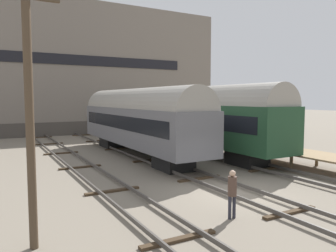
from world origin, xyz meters
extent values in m
plane|color=slate|center=(0.00, 0.00, 0.00)|extent=(200.00, 200.00, 0.00)
cube|color=#4C4742|center=(-5.58, 0.00, 0.18)|extent=(0.08, 60.00, 0.16)
cube|color=#4C4742|center=(-4.15, 0.00, 0.18)|extent=(0.08, 60.00, 0.16)
cube|color=#3D2D1E|center=(-4.87, -3.00, 0.05)|extent=(2.60, 0.24, 0.10)
cube|color=#3D2D1E|center=(-4.87, 3.00, 0.05)|extent=(2.60, 0.24, 0.10)
cube|color=#3D2D1E|center=(-4.87, 9.00, 0.05)|extent=(2.60, 0.24, 0.10)
cube|color=#3D2D1E|center=(-4.87, 15.00, 0.05)|extent=(2.60, 0.24, 0.10)
cube|color=#3D2D1E|center=(-4.87, 21.00, 0.05)|extent=(2.60, 0.24, 0.10)
cube|color=#3D2D1E|center=(-4.87, 27.00, 0.05)|extent=(2.60, 0.24, 0.10)
cube|color=#4C4742|center=(-0.72, 0.00, 0.18)|extent=(0.08, 60.00, 0.16)
cube|color=#4C4742|center=(0.72, 0.00, 0.18)|extent=(0.08, 60.00, 0.16)
cube|color=#3D2D1E|center=(0.00, -3.00, 0.05)|extent=(2.60, 0.24, 0.10)
cube|color=#3D2D1E|center=(0.00, 3.00, 0.05)|extent=(2.60, 0.24, 0.10)
cube|color=#3D2D1E|center=(0.00, 9.00, 0.05)|extent=(2.60, 0.24, 0.10)
cube|color=#3D2D1E|center=(0.00, 15.00, 0.05)|extent=(2.60, 0.24, 0.10)
cube|color=#3D2D1E|center=(0.00, 21.00, 0.05)|extent=(2.60, 0.24, 0.10)
cube|color=#3D2D1E|center=(0.00, 27.00, 0.05)|extent=(2.60, 0.24, 0.10)
cube|color=#4C4742|center=(4.15, 0.00, 0.18)|extent=(0.08, 60.00, 0.16)
cube|color=#4C4742|center=(5.58, 0.00, 0.18)|extent=(0.08, 60.00, 0.16)
cube|color=#3D2D1E|center=(4.87, 3.00, 0.05)|extent=(2.60, 0.24, 0.10)
cube|color=#3D2D1E|center=(4.87, 9.00, 0.05)|extent=(2.60, 0.24, 0.10)
cube|color=#3D2D1E|center=(4.87, 15.00, 0.05)|extent=(2.60, 0.24, 0.10)
cube|color=#3D2D1E|center=(4.87, 21.00, 0.05)|extent=(2.60, 0.24, 0.10)
cube|color=#3D2D1E|center=(4.87, 27.00, 0.05)|extent=(2.60, 0.24, 0.10)
cube|color=black|center=(4.87, 16.33, 0.50)|extent=(1.80, 2.40, 1.00)
cube|color=black|center=(4.87, 4.65, 0.50)|extent=(1.80, 2.40, 1.00)
cube|color=#1E4228|center=(4.87, 10.49, 2.43)|extent=(2.98, 17.96, 2.86)
cube|color=black|center=(4.87, 10.49, 2.78)|extent=(3.02, 16.53, 1.03)
cylinder|color=gray|center=(4.87, 10.49, 3.86)|extent=(2.83, 17.60, 2.83)
cube|color=black|center=(0.00, 16.66, 0.50)|extent=(1.80, 2.40, 1.00)
cube|color=black|center=(0.00, 5.81, 0.50)|extent=(1.80, 2.40, 1.00)
cube|color=slate|center=(0.00, 11.24, 2.32)|extent=(3.05, 16.69, 2.63)
cube|color=black|center=(0.00, 11.24, 2.63)|extent=(3.09, 15.36, 0.95)
cylinder|color=gray|center=(0.00, 11.24, 3.63)|extent=(2.90, 16.36, 2.90)
cube|color=#8C704C|center=(7.52, 2.34, 0.91)|extent=(2.67, 14.83, 0.10)
cylinder|color=brown|center=(6.33, 9.60, 0.43)|extent=(0.20, 0.20, 0.86)
cylinder|color=brown|center=(8.70, 9.60, 0.43)|extent=(0.20, 0.20, 0.86)
cylinder|color=brown|center=(6.33, 2.34, 0.43)|extent=(0.20, 0.20, 0.86)
cylinder|color=brown|center=(8.70, 2.34, 0.43)|extent=(0.20, 0.20, 0.86)
cube|color=brown|center=(7.63, 5.16, 1.39)|extent=(1.40, 0.40, 0.06)
cube|color=brown|center=(7.63, 5.33, 1.65)|extent=(1.40, 0.06, 0.45)
cube|color=black|center=(7.04, 5.16, 1.16)|extent=(0.06, 0.40, 0.40)
cube|color=black|center=(8.23, 5.16, 1.16)|extent=(0.06, 0.40, 0.40)
cylinder|color=#282833|center=(-2.33, -2.32, 0.42)|extent=(0.12, 0.12, 0.84)
cylinder|color=#282833|center=(-2.13, -2.32, 0.42)|extent=(0.12, 0.12, 0.84)
cylinder|color=#4C382D|center=(-2.23, -2.32, 1.19)|extent=(0.32, 0.32, 0.70)
sphere|color=tan|center=(-2.23, -2.32, 1.66)|extent=(0.23, 0.23, 0.23)
cylinder|color=#473828|center=(-8.78, -1.38, 4.03)|extent=(0.24, 0.24, 8.07)
cube|color=#46403A|center=(0.06, 34.96, 0.80)|extent=(38.06, 13.82, 1.61)
cube|color=slate|center=(0.06, 34.96, 8.85)|extent=(38.06, 13.82, 14.48)
cube|color=black|center=(0.06, 28.00, 8.85)|extent=(26.65, 0.10, 1.20)
camera|label=1|loc=(-9.81, -11.26, 4.32)|focal=35.00mm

